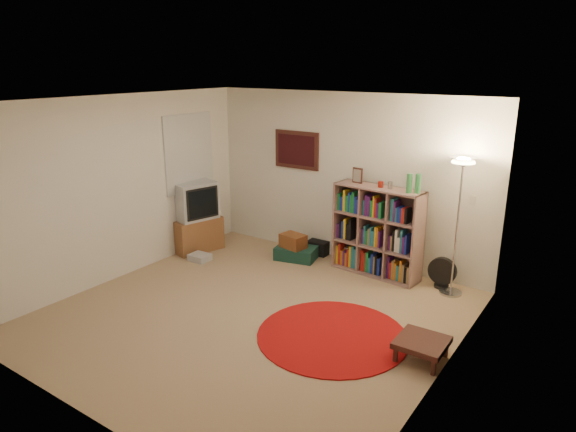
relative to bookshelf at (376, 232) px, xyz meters
The scene contains 12 objects.
room 2.15m from the bookshelf, 110.33° to the right, with size 4.54×4.54×2.54m.
bookshelf is the anchor object (origin of this frame).
floor_lamp 1.42m from the bookshelf, ahead, with size 0.38×0.38×1.80m.
floor_fan 1.04m from the bookshelf, ahead, with size 0.37×0.20×0.43m.
tv_stand 2.90m from the bookshelf, 165.75° to the right, with size 0.71×0.87×1.11m.
dvd_box 2.68m from the bookshelf, 156.43° to the right, with size 0.30×0.25×0.10m.
suitcase 1.34m from the bookshelf, behind, with size 0.67×0.51×0.19m.
wicker_basket 1.31m from the bookshelf, behind, with size 0.40×0.32×0.21m.
duffel_bag 1.19m from the bookshelf, 167.88° to the left, with size 0.32×0.27×0.22m.
paper_towel 0.69m from the bookshelf, 168.81° to the left, with size 0.16×0.16×0.27m.
red_rug 2.01m from the bookshelf, 78.52° to the right, with size 1.66×1.66×0.01m.
side_table 2.27m from the bookshelf, 52.68° to the right, with size 0.49×0.49×0.22m.
Camera 1 is at (3.47, -4.34, 2.90)m, focal length 32.00 mm.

